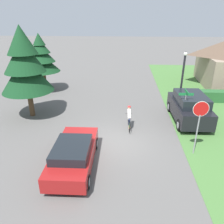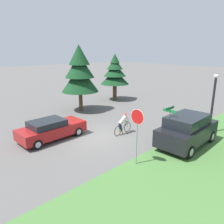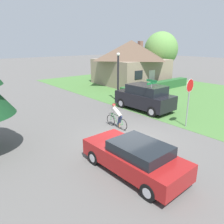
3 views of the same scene
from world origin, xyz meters
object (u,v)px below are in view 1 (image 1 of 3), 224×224
(street_name_sign, at_px, (185,102))
(conifer_tall_near, at_px, (25,64))
(street_lamp, at_px, (183,75))
(parked_suv_right, at_px, (189,107))
(stop_sign, at_px, (200,117))
(sedan_left_lane, at_px, (74,154))
(cyclist, at_px, (129,118))
(conifer_tall_far, at_px, (41,57))

(street_name_sign, bearing_deg, conifer_tall_near, 173.48)
(street_lamp, distance_m, conifer_tall_near, 11.63)
(parked_suv_right, xyz_separation_m, street_name_sign, (-0.64, -1.10, 0.79))
(stop_sign, xyz_separation_m, street_name_sign, (0.02, 2.91, -0.35))
(street_name_sign, xyz_separation_m, conifer_tall_near, (-10.40, 1.19, 1.96))
(stop_sign, height_order, conifer_tall_near, conifer_tall_near)
(sedan_left_lane, height_order, conifer_tall_near, conifer_tall_near)
(parked_suv_right, xyz_separation_m, street_lamp, (0.09, 3.19, 1.43))
(parked_suv_right, bearing_deg, cyclist, 107.57)
(cyclist, bearing_deg, street_name_sign, -87.63)
(street_name_sign, bearing_deg, parked_suv_right, 59.94)
(cyclist, relative_size, street_name_sign, 0.69)
(sedan_left_lane, height_order, parked_suv_right, parked_suv_right)
(sedan_left_lane, distance_m, conifer_tall_far, 12.79)
(sedan_left_lane, xyz_separation_m, parked_suv_right, (6.66, 5.49, 0.29))
(parked_suv_right, distance_m, street_lamp, 3.50)
(stop_sign, height_order, street_lamp, street_lamp)
(sedan_left_lane, distance_m, parked_suv_right, 8.64)
(stop_sign, bearing_deg, conifer_tall_near, -24.32)
(sedan_left_lane, bearing_deg, cyclist, -34.05)
(street_lamp, height_order, street_name_sign, street_lamp)
(cyclist, distance_m, street_name_sign, 3.58)
(conifer_tall_near, bearing_deg, parked_suv_right, -0.45)
(cyclist, xyz_separation_m, stop_sign, (3.39, -2.59, 1.40))
(sedan_left_lane, distance_m, cyclist, 4.84)
(cyclist, distance_m, conifer_tall_near, 7.76)
(sedan_left_lane, height_order, cyclist, cyclist)
(cyclist, height_order, conifer_tall_far, conifer_tall_far)
(cyclist, bearing_deg, stop_sign, -130.33)
(parked_suv_right, relative_size, street_name_sign, 1.79)
(street_name_sign, bearing_deg, street_lamp, 80.37)
(stop_sign, height_order, street_name_sign, stop_sign)
(cyclist, height_order, stop_sign, stop_sign)
(cyclist, relative_size, street_lamp, 0.42)
(street_lamp, distance_m, street_name_sign, 4.40)
(conifer_tall_far, bearing_deg, parked_suv_right, -25.46)
(parked_suv_right, height_order, street_name_sign, street_name_sign)
(stop_sign, bearing_deg, sedan_left_lane, 11.10)
(street_lamp, bearing_deg, stop_sign, -95.91)
(stop_sign, bearing_deg, cyclist, -40.12)
(sedan_left_lane, height_order, street_name_sign, street_name_sign)
(parked_suv_right, xyz_separation_m, stop_sign, (-0.65, -4.01, 1.14))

